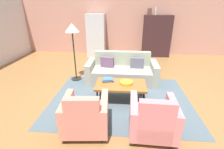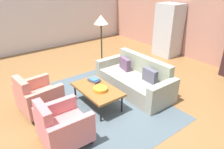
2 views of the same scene
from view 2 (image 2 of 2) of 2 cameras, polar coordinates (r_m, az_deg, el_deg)
The scene contains 12 objects.
ground_plane at distance 5.02m, azimuth -1.12°, elevation -7.44°, with size 11.46×11.46×0.00m, color brown.
wall_back at distance 7.54m, azimuth 25.45°, elevation 13.02°, with size 9.55×0.12×2.80m, color tan.
wall_left at distance 8.64m, azimuth -21.19°, elevation 15.08°, with size 0.12×8.23×2.80m, color silver.
area_rug at distance 4.94m, azimuth -3.42°, elevation -8.06°, with size 3.40×2.60×0.01m, color #495760.
couch at distance 5.42m, azimuth 6.45°, elevation -1.43°, with size 2.11×0.91×0.86m.
coffee_table at distance 4.70m, azimuth -4.05°, elevation -4.15°, with size 1.20×0.70×0.45m.
armchair_left at distance 4.79m, azimuth -19.83°, elevation -6.03°, with size 0.87×0.87×0.88m.
armchair_right at distance 3.85m, azimuth -13.74°, elevation -13.70°, with size 0.82×0.82×0.88m.
fruit_bowl at distance 4.57m, azimuth -3.18°, elevation -4.00°, with size 0.31×0.31×0.07m, color orange.
book_stack at distance 4.97m, azimuth -4.90°, elevation -1.43°, with size 0.31×0.24×0.08m.
refrigerator at distance 7.93m, azimuth 15.10°, elevation 11.55°, with size 0.80×0.73×1.85m.
floor_lamp at distance 6.06m, azimuth -2.98°, elevation 13.26°, with size 0.40×0.40×1.72m.
Camera 2 is at (3.39, -2.49, 2.74)m, focal length 33.62 mm.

